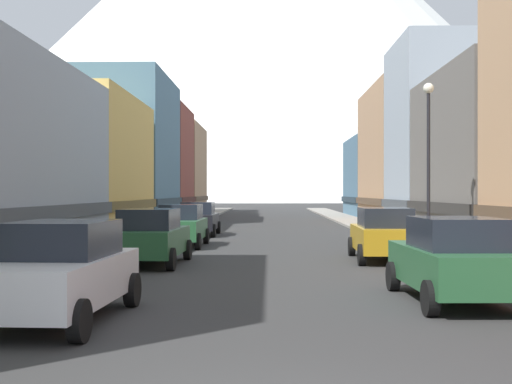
{
  "coord_description": "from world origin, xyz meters",
  "views": [
    {
      "loc": [
        -0.06,
        -6.53,
        2.31
      ],
      "look_at": [
        -0.8,
        31.71,
        2.3
      ],
      "focal_mm": 47.73,
      "sensor_mm": 36.0,
      "label": 1
    }
  ],
  "objects_px": {
    "car_right_1": "(384,234)",
    "car_left_3": "(198,219)",
    "car_right_0": "(454,259)",
    "streetlamp_right": "(428,143)",
    "car_left_2": "(181,225)",
    "car_left_0": "(60,271)",
    "car_left_1": "(151,236)"
  },
  "relations": [
    {
      "from": "car_right_1",
      "to": "car_left_3",
      "type": "bearing_deg",
      "value": 120.29
    },
    {
      "from": "car_right_0",
      "to": "streetlamp_right",
      "type": "distance_m",
      "value": 9.57
    },
    {
      "from": "car_left_3",
      "to": "car_right_1",
      "type": "height_order",
      "value": "same"
    },
    {
      "from": "car_left_2",
      "to": "car_right_1",
      "type": "height_order",
      "value": "same"
    },
    {
      "from": "car_left_0",
      "to": "car_right_0",
      "type": "xyz_separation_m",
      "value": [
        7.6,
        2.18,
        0.0
      ]
    },
    {
      "from": "streetlamp_right",
      "to": "car_right_0",
      "type": "bearing_deg",
      "value": -99.84
    },
    {
      "from": "car_right_1",
      "to": "car_right_0",
      "type": "bearing_deg",
      "value": -89.98
    },
    {
      "from": "car_left_1",
      "to": "car_right_0",
      "type": "relative_size",
      "value": 1.0
    },
    {
      "from": "car_right_0",
      "to": "car_right_1",
      "type": "height_order",
      "value": "same"
    },
    {
      "from": "car_left_1",
      "to": "car_left_3",
      "type": "height_order",
      "value": "same"
    },
    {
      "from": "car_left_2",
      "to": "streetlamp_right",
      "type": "height_order",
      "value": "streetlamp_right"
    },
    {
      "from": "car_right_1",
      "to": "streetlamp_right",
      "type": "height_order",
      "value": "streetlamp_right"
    },
    {
      "from": "car_right_0",
      "to": "car_left_0",
      "type": "bearing_deg",
      "value": -163.97
    },
    {
      "from": "car_right_0",
      "to": "car_right_1",
      "type": "relative_size",
      "value": 1.0
    },
    {
      "from": "car_left_3",
      "to": "streetlamp_right",
      "type": "bearing_deg",
      "value": -54.24
    },
    {
      "from": "car_left_3",
      "to": "streetlamp_right",
      "type": "distance_m",
      "value": 15.96
    },
    {
      "from": "car_left_2",
      "to": "car_right_1",
      "type": "xyz_separation_m",
      "value": [
        7.6,
        -5.8,
        0.0
      ]
    },
    {
      "from": "car_left_2",
      "to": "streetlamp_right",
      "type": "xyz_separation_m",
      "value": [
        9.15,
        -5.5,
        3.09
      ]
    },
    {
      "from": "car_left_1",
      "to": "car_right_0",
      "type": "distance_m",
      "value": 10.44
    },
    {
      "from": "car_left_1",
      "to": "car_left_2",
      "type": "relative_size",
      "value": 1.01
    },
    {
      "from": "car_left_0",
      "to": "car_left_1",
      "type": "relative_size",
      "value": 1.01
    },
    {
      "from": "car_right_0",
      "to": "streetlamp_right",
      "type": "relative_size",
      "value": 0.76
    },
    {
      "from": "car_left_0",
      "to": "car_left_1",
      "type": "height_order",
      "value": "same"
    },
    {
      "from": "car_left_3",
      "to": "car_right_0",
      "type": "relative_size",
      "value": 0.99
    },
    {
      "from": "car_left_3",
      "to": "car_left_2",
      "type": "bearing_deg",
      "value": -89.99
    },
    {
      "from": "streetlamp_right",
      "to": "car_left_3",
      "type": "bearing_deg",
      "value": 125.76
    },
    {
      "from": "car_left_2",
      "to": "streetlamp_right",
      "type": "relative_size",
      "value": 0.75
    },
    {
      "from": "car_left_2",
      "to": "car_right_0",
      "type": "bearing_deg",
      "value": -62.22
    },
    {
      "from": "car_left_1",
      "to": "streetlamp_right",
      "type": "xyz_separation_m",
      "value": [
        9.15,
        1.77,
        3.09
      ]
    },
    {
      "from": "car_left_1",
      "to": "car_right_1",
      "type": "bearing_deg",
      "value": 10.94
    },
    {
      "from": "car_left_1",
      "to": "streetlamp_right",
      "type": "relative_size",
      "value": 0.76
    },
    {
      "from": "car_left_1",
      "to": "car_right_1",
      "type": "xyz_separation_m",
      "value": [
        7.6,
        1.47,
        0.0
      ]
    }
  ]
}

